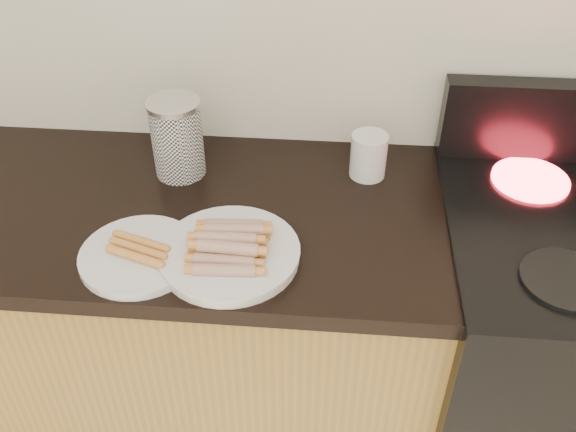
# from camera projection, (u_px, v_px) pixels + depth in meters

# --- Properties ---
(cabinet_base) EXTENTS (2.20, 0.59, 0.86)m
(cabinet_base) POSITION_uv_depth(u_px,v_px,m) (22.00, 330.00, 1.79)
(cabinet_base) COLOR #A77A2D
(cabinet_base) RESTS_ON floor
(stove) EXTENTS (0.76, 0.65, 0.91)m
(stove) POSITION_uv_depth(u_px,v_px,m) (569.00, 365.00, 1.66)
(stove) COLOR black
(stove) RESTS_ON floor
(burner_near_left) EXTENTS (0.18, 0.18, 0.01)m
(burner_near_left) POSITION_uv_depth(u_px,v_px,m) (566.00, 280.00, 1.26)
(burner_near_left) COLOR black
(burner_near_left) RESTS_ON stove
(burner_far_left) EXTENTS (0.18, 0.18, 0.01)m
(burner_far_left) POSITION_uv_depth(u_px,v_px,m) (530.00, 180.00, 1.52)
(burner_far_left) COLOR #FF1E2D
(burner_far_left) RESTS_ON stove
(main_plate) EXTENTS (0.35, 0.35, 0.02)m
(main_plate) POSITION_uv_depth(u_px,v_px,m) (230.00, 255.00, 1.32)
(main_plate) COLOR white
(main_plate) RESTS_ON counter_slab
(side_plate) EXTENTS (0.31, 0.31, 0.02)m
(side_plate) POSITION_uv_depth(u_px,v_px,m) (139.00, 255.00, 1.32)
(side_plate) COLOR white
(side_plate) RESTS_ON counter_slab
(hotdog_pile) EXTENTS (0.12, 0.17, 0.05)m
(hotdog_pile) POSITION_uv_depth(u_px,v_px,m) (229.00, 244.00, 1.30)
(hotdog_pile) COLOR brown
(hotdog_pile) RESTS_ON main_plate
(plain_sausages) EXTENTS (0.12, 0.10, 0.02)m
(plain_sausages) POSITION_uv_depth(u_px,v_px,m) (138.00, 249.00, 1.31)
(plain_sausages) COLOR #C76738
(plain_sausages) RESTS_ON side_plate
(canister) EXTENTS (0.12, 0.12, 0.19)m
(canister) POSITION_uv_depth(u_px,v_px,m) (177.00, 138.00, 1.51)
(canister) COLOR white
(canister) RESTS_ON counter_slab
(mug) EXTENTS (0.12, 0.12, 0.11)m
(mug) POSITION_uv_depth(u_px,v_px,m) (369.00, 155.00, 1.53)
(mug) COLOR silver
(mug) RESTS_ON counter_slab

